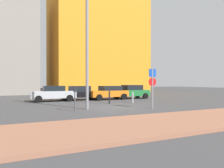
{
  "coord_description": "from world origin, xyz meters",
  "views": [
    {
      "loc": [
        -6.49,
        -13.78,
        1.81
      ],
      "look_at": [
        1.32,
        3.19,
        1.68
      ],
      "focal_mm": 32.97,
      "sensor_mm": 36.0,
      "label": 1
    }
  ],
  "objects": [
    {
      "name": "parked_car_silver",
      "position": [
        -3.32,
        6.74,
        0.78
      ],
      "size": [
        4.2,
        2.1,
        1.5
      ],
      "color": "#B7BABF",
      "rests_on": "ground"
    },
    {
      "name": "sidewalk_brick",
      "position": [
        0.0,
        -6.61,
        0.07
      ],
      "size": [
        40.0,
        3.96,
        0.14
      ],
      "primitive_type": "cube",
      "color": "#9E664C",
      "rests_on": "ground"
    },
    {
      "name": "street_lamp",
      "position": [
        -2.21,
        -0.46,
        4.94
      ],
      "size": [
        0.7,
        0.36,
        8.58
      ],
      "color": "gray",
      "rests_on": "ground"
    },
    {
      "name": "traffic_bollard_near",
      "position": [
        2.84,
        2.06,
        0.5
      ],
      "size": [
        0.13,
        0.13,
        1.0
      ],
      "primitive_type": "cylinder",
      "color": "#B7B7BC",
      "rests_on": "ground"
    },
    {
      "name": "parked_car_black",
      "position": [
        -0.75,
        6.9,
        0.76
      ],
      "size": [
        4.23,
        2.09,
        1.46
      ],
      "color": "black",
      "rests_on": "ground"
    },
    {
      "name": "parked_car_orange",
      "position": [
        2.38,
        6.39,
        0.77
      ],
      "size": [
        4.18,
        2.16,
        1.46
      ],
      "color": "orange",
      "rests_on": "ground"
    },
    {
      "name": "parking_sign_post",
      "position": [
        2.06,
        -1.95,
        1.75
      ],
      "size": [
        0.6,
        0.1,
        2.79
      ],
      "color": "gray",
      "rests_on": "ground"
    },
    {
      "name": "ground_plane",
      "position": [
        0.0,
        0.0,
        0.0
      ],
      "size": [
        120.0,
        120.0,
        0.0
      ],
      "primitive_type": "plane",
      "color": "#424244"
    },
    {
      "name": "parked_car_green",
      "position": [
        5.23,
        6.44,
        0.8
      ],
      "size": [
        3.95,
        2.0,
        1.54
      ],
      "color": "#237238",
      "rests_on": "ground"
    },
    {
      "name": "parking_meter",
      "position": [
        -3.18,
        -0.94,
        0.97
      ],
      "size": [
        0.18,
        0.14,
        1.51
      ],
      "color": "#4C4C51",
      "rests_on": "ground"
    },
    {
      "name": "traffic_bollard_mid",
      "position": [
        0.65,
        2.28,
        0.55
      ],
      "size": [
        0.12,
        0.12,
        1.1
      ],
      "primitive_type": "cylinder",
      "color": "black",
      "rests_on": "ground"
    },
    {
      "name": "building_colorful_midrise",
      "position": [
        8.4,
        27.54,
        15.9
      ],
      "size": [
        17.79,
        15.62,
        31.79
      ],
      "primitive_type": "cube",
      "color": "orange",
      "rests_on": "ground"
    }
  ]
}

